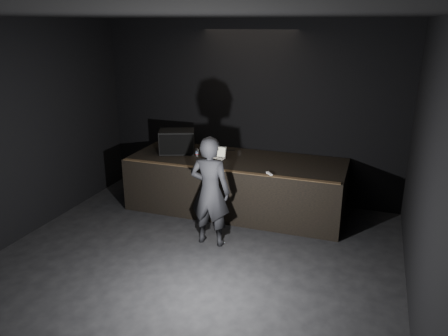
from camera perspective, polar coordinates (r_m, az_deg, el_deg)
ground at (r=6.24m, az=-6.41°, el=-14.82°), size 7.00×7.00×0.00m
room_walls at (r=5.41m, az=-7.17°, el=3.42°), size 6.10×7.10×3.52m
stage_riser at (r=8.29m, az=1.61°, el=-2.14°), size 4.00×1.50×1.00m
riser_lip at (r=7.49m, az=-0.03°, el=-0.31°), size 3.92×0.10×0.01m
stage_monitor at (r=8.53m, az=-6.17°, el=3.46°), size 0.79×0.69×0.45m
cable at (r=8.69m, az=-1.39°, el=2.36°), size 0.82×0.29×0.02m
laptop at (r=8.14m, az=-0.98°, el=1.61°), size 0.33×0.30×0.22m
beer_can at (r=8.31m, az=-3.55°, el=2.05°), size 0.06×0.06×0.15m
plastic_cup at (r=8.30m, az=1.99°, el=1.91°), size 0.08×0.08×0.10m
wii_remote at (r=7.32m, az=5.94°, el=-0.76°), size 0.14×0.15×0.03m
person at (r=6.87m, az=-1.84°, el=-3.07°), size 0.66×0.43×1.79m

